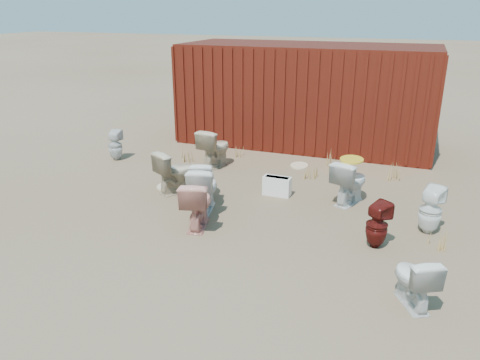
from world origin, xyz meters
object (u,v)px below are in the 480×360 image
(toilet_front_pink, at_px, (197,203))
(loose_tank, at_px, (277,186))
(shipping_container, at_px, (306,95))
(toilet_front_maroon, at_px, (377,225))
(toilet_back_yellowlid, at_px, (350,182))
(toilet_front_c, at_px, (204,188))
(toilet_front_a, at_px, (203,179))
(toilet_back_a, at_px, (115,145))
(toilet_back_e, at_px, (431,210))
(toilet_front_e, at_px, (414,280))
(toilet_back_beige_left, at_px, (215,148))
(toilet_back_beige_right, at_px, (176,172))

(toilet_front_pink, bearing_deg, loose_tank, -129.05)
(shipping_container, bearing_deg, toilet_front_pink, -94.28)
(toilet_front_maroon, xyz_separation_m, toilet_back_yellowlid, (-0.60, 1.49, 0.05))
(toilet_front_c, height_order, toilet_back_yellowlid, toilet_back_yellowlid)
(toilet_front_a, bearing_deg, toilet_front_c, 99.57)
(toilet_front_maroon, distance_m, toilet_back_a, 6.23)
(toilet_back_yellowlid, height_order, toilet_back_e, toilet_back_yellowlid)
(shipping_container, relative_size, toilet_back_yellowlid, 7.70)
(toilet_front_e, relative_size, loose_tank, 1.30)
(toilet_back_a, height_order, toilet_back_e, toilet_back_e)
(toilet_front_c, bearing_deg, toilet_back_a, -43.26)
(toilet_front_pink, relative_size, toilet_back_a, 1.15)
(toilet_front_pink, bearing_deg, toilet_back_a, -51.53)
(toilet_front_maroon, bearing_deg, toilet_front_c, 27.58)
(toilet_front_c, height_order, toilet_back_e, toilet_front_c)
(toilet_front_pink, bearing_deg, toilet_back_beige_left, -85.71)
(toilet_front_c, bearing_deg, toilet_back_beige_left, -83.02)
(toilet_back_beige_left, relative_size, loose_tank, 1.65)
(toilet_back_beige_left, relative_size, toilet_back_e, 1.12)
(toilet_front_a, bearing_deg, toilet_back_beige_right, -25.08)
(toilet_back_e, relative_size, loose_tank, 1.47)
(toilet_front_maroon, distance_m, toilet_front_e, 1.38)
(toilet_back_a, bearing_deg, toilet_front_pink, 129.93)
(toilet_front_a, xyz_separation_m, toilet_front_maroon, (3.06, -0.80, -0.01))
(toilet_front_maroon, bearing_deg, toilet_front_a, 19.43)
(toilet_back_beige_right, distance_m, toilet_back_e, 4.35)
(toilet_back_a, xyz_separation_m, toilet_back_beige_left, (2.26, 0.35, 0.08))
(toilet_front_maroon, bearing_deg, toilet_back_e, -98.95)
(shipping_container, distance_m, toilet_back_yellowlid, 4.04)
(toilet_back_beige_left, distance_m, toilet_back_e, 4.63)
(loose_tank, bearing_deg, toilet_front_maroon, -35.02)
(toilet_front_c, relative_size, toilet_back_yellowlid, 1.00)
(toilet_front_pink, height_order, toilet_back_e, toilet_front_pink)
(loose_tank, bearing_deg, toilet_back_e, -12.38)
(toilet_front_maroon, xyz_separation_m, toilet_back_beige_right, (-3.65, 0.89, 0.05))
(toilet_front_e, xyz_separation_m, toilet_back_yellowlid, (-1.13, 2.77, 0.07))
(toilet_front_e, distance_m, toilet_back_beige_right, 4.70)
(loose_tank, bearing_deg, toilet_back_yellowlid, 6.27)
(toilet_front_c, distance_m, toilet_back_yellowlid, 2.51)
(toilet_back_beige_left, bearing_deg, toilet_back_e, 168.19)
(toilet_front_a, bearing_deg, toilet_front_maroon, 149.04)
(shipping_container, height_order, toilet_front_c, shipping_container)
(toilet_front_c, bearing_deg, toilet_back_yellowlid, -164.56)
(toilet_front_pink, distance_m, toilet_back_yellowlid, 2.72)
(toilet_front_pink, bearing_deg, toilet_front_e, 148.78)
(toilet_front_e, bearing_deg, toilet_back_e, -123.91)
(toilet_front_maroon, bearing_deg, toilet_back_yellowlid, -33.90)
(toilet_front_pink, xyz_separation_m, toilet_back_yellowlid, (2.05, 1.79, 0.00))
(toilet_front_pink, height_order, toilet_front_maroon, toilet_front_pink)
(toilet_front_a, height_order, toilet_front_pink, toilet_front_pink)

